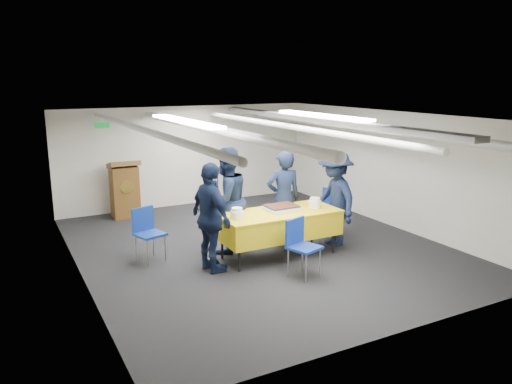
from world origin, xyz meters
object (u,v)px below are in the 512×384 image
chair_left (147,228)px  sailor_b (226,200)px  sailor_a (283,198)px  sailor_d (335,198)px  chair_near (300,241)px  sailor_c (211,218)px  sheet_cake (282,208)px  chair_right (329,207)px  podium (125,189)px  serving_table (279,224)px

chair_left → sailor_b: 1.39m
sailor_a → sailor_d: (0.79, -0.43, 0.00)m
chair_near → sailor_c: 1.39m
sailor_b → sheet_cake: bearing=126.8°
sailor_a → sailor_b: size_ratio=0.94×
chair_near → sailor_a: (0.51, 1.34, 0.32)m
sailor_b → chair_right: bearing=164.1°
sailor_d → sailor_c: bearing=-81.0°
podium → chair_near: bearing=-71.0°
podium → chair_right: size_ratio=1.44×
sheet_cake → podium: (-1.76, 3.58, -0.20)m
chair_right → chair_near: bearing=-137.5°
podium → chair_left: size_ratio=1.44×
sailor_a → sailor_d: bearing=163.1°
chair_right → sailor_a: bearing=-172.8°
sheet_cake → chair_left: chair_left is taller
serving_table → podium: 4.00m
sailor_a → sailor_d: size_ratio=1.00×
chair_left → sailor_b: sailor_b is taller
chair_left → sailor_a: bearing=-9.3°
sheet_cake → chair_left: bearing=158.3°
sailor_a → sailor_b: sailor_b is taller
sheet_cake → podium: size_ratio=0.43×
serving_table → chair_right: bearing=22.8°
sailor_c → chair_right: bearing=-82.7°
chair_left → chair_right: bearing=-4.1°
chair_near → sailor_a: bearing=69.2°
serving_table → podium: podium is taller
sailor_d → serving_table: bearing=-82.0°
serving_table → chair_right: (1.48, 0.62, -0.03)m
chair_left → sailor_d: sailor_d is taller
chair_right → sailor_c: sailor_c is taller
serving_table → sailor_d: (1.17, 0.05, 0.29)m
chair_right → sailor_d: bearing=-118.7°
serving_table → sailor_b: bearing=137.5°
sheet_cake → chair_right: bearing=22.2°
sailor_b → chair_left: bearing=-26.9°
sheet_cake → sailor_a: size_ratio=0.32×
sailor_c → podium: bearing=-0.7°
sailor_c → sailor_d: size_ratio=1.00×
serving_table → chair_right: 1.60m
chair_left → sailor_a: size_ratio=0.51×
chair_near → sailor_d: bearing=34.9°
podium → sailor_c: bearing=-83.4°
podium → sailor_b: bearing=-71.6°
chair_near → sailor_c: (-1.12, 0.76, 0.32)m
podium → chair_right: (3.16, -3.01, -0.08)m
chair_right → chair_left: bearing=175.9°
sailor_d → sailor_a: bearing=-113.0°
sheet_cake → chair_near: (-0.21, -0.90, -0.28)m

